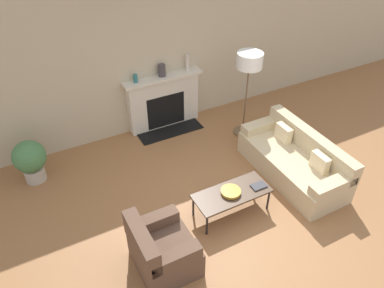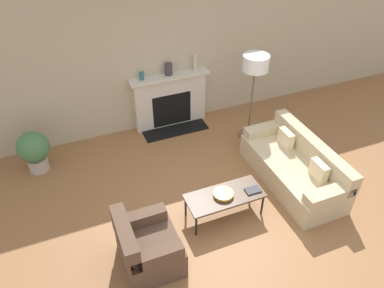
{
  "view_description": "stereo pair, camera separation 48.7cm",
  "coord_description": "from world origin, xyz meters",
  "px_view_note": "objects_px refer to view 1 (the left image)",
  "views": [
    {
      "loc": [
        -2.41,
        -3.14,
        4.3
      ],
      "look_at": [
        -0.06,
        1.33,
        0.45
      ],
      "focal_mm": 35.0,
      "sensor_mm": 36.0,
      "label": 1
    },
    {
      "loc": [
        -1.97,
        -3.35,
        4.3
      ],
      "look_at": [
        -0.06,
        1.33,
        0.45
      ],
      "focal_mm": 35.0,
      "sensor_mm": 36.0,
      "label": 2
    }
  ],
  "objects_px": {
    "coffee_table": "(232,194)",
    "mantel_vase_center_right": "(187,63)",
    "couch": "(295,161)",
    "mantel_vase_left": "(135,78)",
    "mantel_vase_center_left": "(162,70)",
    "potted_plant": "(30,159)",
    "bowl": "(231,192)",
    "floor_lamp": "(249,66)",
    "book": "(259,186)",
    "fireplace": "(164,102)",
    "armchair_near": "(161,250)"
  },
  "relations": [
    {
      "from": "book",
      "to": "potted_plant",
      "type": "height_order",
      "value": "potted_plant"
    },
    {
      "from": "fireplace",
      "to": "coffee_table",
      "type": "height_order",
      "value": "fireplace"
    },
    {
      "from": "fireplace",
      "to": "couch",
      "type": "relative_size",
      "value": 0.78
    },
    {
      "from": "book",
      "to": "mantel_vase_center_right",
      "type": "height_order",
      "value": "mantel_vase_center_right"
    },
    {
      "from": "floor_lamp",
      "to": "mantel_vase_left",
      "type": "distance_m",
      "value": 2.04
    },
    {
      "from": "armchair_near",
      "to": "potted_plant",
      "type": "distance_m",
      "value": 2.8
    },
    {
      "from": "armchair_near",
      "to": "potted_plant",
      "type": "bearing_deg",
      "value": 25.29
    },
    {
      "from": "armchair_near",
      "to": "mantel_vase_center_right",
      "type": "height_order",
      "value": "mantel_vase_center_right"
    },
    {
      "from": "mantel_vase_center_left",
      "to": "potted_plant",
      "type": "distance_m",
      "value": 2.75
    },
    {
      "from": "couch",
      "to": "mantel_vase_center_left",
      "type": "distance_m",
      "value": 2.87
    },
    {
      "from": "couch",
      "to": "book",
      "type": "xyz_separation_m",
      "value": [
        -0.98,
        -0.32,
        0.13
      ]
    },
    {
      "from": "bowl",
      "to": "mantel_vase_left",
      "type": "height_order",
      "value": "mantel_vase_left"
    },
    {
      "from": "potted_plant",
      "to": "couch",
      "type": "bearing_deg",
      "value": -25.87
    },
    {
      "from": "armchair_near",
      "to": "mantel_vase_left",
      "type": "xyz_separation_m",
      "value": [
        0.88,
        3.02,
        0.85
      ]
    },
    {
      "from": "floor_lamp",
      "to": "mantel_vase_left",
      "type": "height_order",
      "value": "floor_lamp"
    },
    {
      "from": "floor_lamp",
      "to": "mantel_vase_center_right",
      "type": "distance_m",
      "value": 1.22
    },
    {
      "from": "fireplace",
      "to": "bowl",
      "type": "height_order",
      "value": "fireplace"
    },
    {
      "from": "fireplace",
      "to": "mantel_vase_left",
      "type": "bearing_deg",
      "value": 178.39
    },
    {
      "from": "fireplace",
      "to": "book",
      "type": "xyz_separation_m",
      "value": [
        0.33,
        -2.69,
        -0.11
      ]
    },
    {
      "from": "mantel_vase_center_right",
      "to": "coffee_table",
      "type": "bearing_deg",
      "value": -103.26
    },
    {
      "from": "book",
      "to": "coffee_table",
      "type": "bearing_deg",
      "value": 171.01
    },
    {
      "from": "armchair_near",
      "to": "bowl",
      "type": "xyz_separation_m",
      "value": [
        1.29,
        0.38,
        0.12
      ]
    },
    {
      "from": "mantel_vase_left",
      "to": "potted_plant",
      "type": "xyz_separation_m",
      "value": [
        -2.07,
        -0.49,
        -0.73
      ]
    },
    {
      "from": "mantel_vase_left",
      "to": "fireplace",
      "type": "bearing_deg",
      "value": -1.61
    },
    {
      "from": "coffee_table",
      "to": "mantel_vase_center_right",
      "type": "xyz_separation_m",
      "value": [
        0.62,
        2.63,
        0.87
      ]
    },
    {
      "from": "fireplace",
      "to": "mantel_vase_left",
      "type": "distance_m",
      "value": 0.82
    },
    {
      "from": "couch",
      "to": "book",
      "type": "bearing_deg",
      "value": -71.78
    },
    {
      "from": "bowl",
      "to": "mantel_vase_center_left",
      "type": "distance_m",
      "value": 2.74
    },
    {
      "from": "bowl",
      "to": "mantel_vase_left",
      "type": "bearing_deg",
      "value": 98.81
    },
    {
      "from": "mantel_vase_left",
      "to": "mantel_vase_center_left",
      "type": "xyz_separation_m",
      "value": [
        0.52,
        0.0,
        0.04
      ]
    },
    {
      "from": "mantel_vase_center_right",
      "to": "potted_plant",
      "type": "xyz_separation_m",
      "value": [
        -3.13,
        -0.49,
        -0.81
      ]
    },
    {
      "from": "coffee_table",
      "to": "mantel_vase_left",
      "type": "height_order",
      "value": "mantel_vase_left"
    },
    {
      "from": "couch",
      "to": "armchair_near",
      "type": "xyz_separation_m",
      "value": [
        -2.72,
        -0.63,
        0.03
      ]
    },
    {
      "from": "mantel_vase_center_left",
      "to": "potted_plant",
      "type": "xyz_separation_m",
      "value": [
        -2.59,
        -0.49,
        -0.77
      ]
    },
    {
      "from": "book",
      "to": "mantel_vase_center_left",
      "type": "distance_m",
      "value": 2.84
    },
    {
      "from": "mantel_vase_left",
      "to": "mantel_vase_center_right",
      "type": "distance_m",
      "value": 1.06
    },
    {
      "from": "book",
      "to": "mantel_vase_left",
      "type": "distance_m",
      "value": 2.94
    },
    {
      "from": "bowl",
      "to": "floor_lamp",
      "type": "relative_size",
      "value": 0.18
    },
    {
      "from": "couch",
      "to": "mantel_vase_left",
      "type": "bearing_deg",
      "value": -142.38
    },
    {
      "from": "armchair_near",
      "to": "mantel_vase_center_right",
      "type": "relative_size",
      "value": 2.71
    },
    {
      "from": "fireplace",
      "to": "book",
      "type": "relative_size",
      "value": 6.65
    },
    {
      "from": "fireplace",
      "to": "couch",
      "type": "xyz_separation_m",
      "value": [
        1.31,
        -2.37,
        -0.24
      ]
    },
    {
      "from": "book",
      "to": "mantel_vase_center_left",
      "type": "relative_size",
      "value": 1.02
    },
    {
      "from": "mantel_vase_left",
      "to": "mantel_vase_center_left",
      "type": "bearing_deg",
      "value": 0.0
    },
    {
      "from": "potted_plant",
      "to": "coffee_table",
      "type": "bearing_deg",
      "value": -40.55
    },
    {
      "from": "mantel_vase_center_left",
      "to": "fireplace",
      "type": "bearing_deg",
      "value": -82.44
    },
    {
      "from": "coffee_table",
      "to": "mantel_vase_center_right",
      "type": "bearing_deg",
      "value": 76.74
    },
    {
      "from": "coffee_table",
      "to": "potted_plant",
      "type": "relative_size",
      "value": 1.52
    },
    {
      "from": "mantel_vase_center_left",
      "to": "floor_lamp",
      "type": "bearing_deg",
      "value": -37.73
    },
    {
      "from": "coffee_table",
      "to": "potted_plant",
      "type": "height_order",
      "value": "potted_plant"
    }
  ]
}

